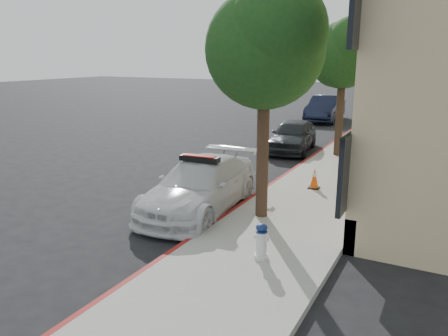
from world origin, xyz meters
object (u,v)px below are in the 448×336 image
police_car (200,185)px  parked_car_mid (293,135)px  fire_hydrant (261,241)px  traffic_cone (314,178)px  parked_car_far (325,108)px

police_car → parked_car_mid: bearing=87.4°
fire_hydrant → traffic_cone: fire_hydrant is taller
parked_car_far → fire_hydrant: (4.27, -20.67, -0.31)m
parked_car_far → fire_hydrant: parked_car_far is taller
traffic_cone → parked_car_mid: bearing=115.2°
police_car → parked_car_mid: size_ratio=1.19×
police_car → traffic_cone: 3.76m
parked_car_far → traffic_cone: 15.93m
police_car → traffic_cone: (2.31, 2.95, -0.23)m
traffic_cone → police_car: bearing=-128.1°
fire_hydrant → police_car: bearing=147.3°
police_car → traffic_cone: police_car is taller
police_car → parked_car_far: bearing=90.0°
parked_car_mid → traffic_cone: bearing=-72.4°
fire_hydrant → traffic_cone: size_ratio=1.17×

